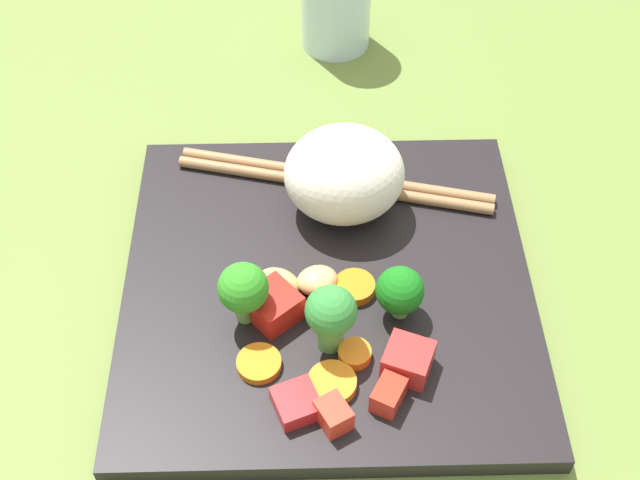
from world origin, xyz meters
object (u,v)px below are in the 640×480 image
Objects in this scene: chopstick_pair at (334,180)px; rice_mound at (344,174)px; square_plate at (328,285)px; broccoli_floret_0 at (328,315)px; carrot_slice_2 at (259,363)px.

rice_mound is at bearing 117.31° from chopstick_pair.
rice_mound is at bearing -11.29° from square_plate.
square_plate is at bearing 99.00° from chopstick_pair.
carrot_slice_2 is at bearing 108.19° from broccoli_floret_0.
square_plate is 9.52cm from chopstick_pair.
chopstick_pair is at bearing -3.67° from broccoli_floret_0.
square_plate is 7.05cm from broccoli_floret_0.
broccoli_floret_0 is (-12.55, 1.57, -0.05)cm from rice_mound.
rice_mound is 15.61cm from carrot_slice_2.
broccoli_floret_0 is 15.38cm from chopstick_pair.
chopstick_pair is at bearing -18.25° from carrot_slice_2.
square_plate is 9.79× the size of carrot_slice_2.
rice_mound is at bearing -23.34° from carrot_slice_2.
square_plate is at bearing -33.30° from carrot_slice_2.
rice_mound is at bearing -7.13° from broccoli_floret_0.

